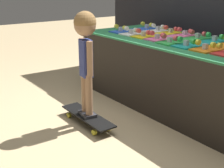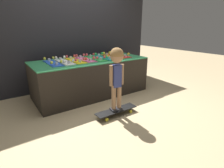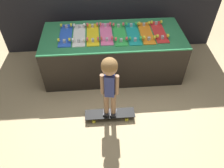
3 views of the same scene
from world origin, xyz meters
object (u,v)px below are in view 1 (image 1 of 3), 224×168
(child, at_px, (86,45))
(skateboard_pink_on_rack, at_px, (171,36))
(skateboard_orange_on_rack, at_px, (220,46))
(skateboard_on_floor, at_px, (88,117))
(skateboard_white_on_rack, at_px, (145,32))
(skateboard_teal_on_rack, at_px, (201,43))
(skateboard_yellow_on_rack, at_px, (157,34))
(skateboard_green_on_rack, at_px, (184,40))
(skateboard_blue_on_rack, at_px, (134,29))

(child, bearing_deg, skateboard_pink_on_rack, 98.45)
(skateboard_orange_on_rack, distance_m, skateboard_on_floor, 1.46)
(skateboard_orange_on_rack, bearing_deg, skateboard_white_on_rack, 179.01)
(skateboard_white_on_rack, relative_size, skateboard_pink_on_rack, 1.00)
(skateboard_pink_on_rack, distance_m, child, 1.12)
(skateboard_teal_on_rack, relative_size, skateboard_orange_on_rack, 1.00)
(skateboard_white_on_rack, xyz_separation_m, skateboard_yellow_on_rack, (0.22, 0.00, 0.00))
(skateboard_on_floor, distance_m, child, 0.73)
(skateboard_white_on_rack, bearing_deg, skateboard_on_floor, -69.40)
(skateboard_green_on_rack, height_order, skateboard_teal_on_rack, same)
(skateboard_blue_on_rack, distance_m, child, 1.29)
(skateboard_blue_on_rack, xyz_separation_m, skateboard_yellow_on_rack, (0.44, -0.01, 0.00))
(skateboard_on_floor, bearing_deg, skateboard_orange_on_rack, 58.16)
(skateboard_blue_on_rack, xyz_separation_m, skateboard_pink_on_rack, (0.65, -0.00, 0.00))
(skateboard_blue_on_rack, relative_size, skateboard_on_floor, 0.91)
(skateboard_pink_on_rack, bearing_deg, skateboard_teal_on_rack, -4.48)
(skateboard_blue_on_rack, relative_size, skateboard_orange_on_rack, 1.00)
(skateboard_white_on_rack, distance_m, skateboard_pink_on_rack, 0.44)
(skateboard_yellow_on_rack, distance_m, skateboard_teal_on_rack, 0.66)
(skateboard_teal_on_rack, bearing_deg, skateboard_on_floor, -112.92)
(skateboard_green_on_rack, distance_m, child, 1.11)
(skateboard_blue_on_rack, height_order, skateboard_white_on_rack, same)
(child, bearing_deg, skateboard_yellow_on_rack, 109.61)
(skateboard_teal_on_rack, bearing_deg, child, -112.92)
(skateboard_green_on_rack, bearing_deg, skateboard_teal_on_rack, 0.58)
(skateboard_blue_on_rack, bearing_deg, skateboard_orange_on_rack, -1.31)
(skateboard_white_on_rack, height_order, skateboard_pink_on_rack, same)
(skateboard_orange_on_rack, height_order, child, child)
(skateboard_blue_on_rack, xyz_separation_m, skateboard_white_on_rack, (0.22, -0.01, 0.00))
(skateboard_green_on_rack, xyz_separation_m, skateboard_orange_on_rack, (0.44, 0.01, 0.00))
(skateboard_green_on_rack, relative_size, skateboard_on_floor, 0.91)
(child, bearing_deg, skateboard_on_floor, -80.49)
(skateboard_blue_on_rack, bearing_deg, skateboard_on_floor, -60.43)
(child, bearing_deg, skateboard_green_on_rack, 87.03)
(skateboard_white_on_rack, relative_size, child, 0.66)
(skateboard_green_on_rack, distance_m, skateboard_on_floor, 1.31)
(skateboard_teal_on_rack, xyz_separation_m, child, (-0.46, -1.08, 0.03))
(skateboard_teal_on_rack, bearing_deg, skateboard_green_on_rack, -179.42)
(skateboard_yellow_on_rack, distance_m, skateboard_green_on_rack, 0.44)
(skateboard_yellow_on_rack, distance_m, child, 1.13)
(skateboard_blue_on_rack, xyz_separation_m, child, (0.63, -1.12, 0.03))
(skateboard_green_on_rack, xyz_separation_m, skateboard_on_floor, (-0.24, -1.08, -0.70))
(skateboard_on_floor, height_order, child, child)
(skateboard_blue_on_rack, height_order, skateboard_yellow_on_rack, same)
(skateboard_blue_on_rack, height_order, skateboard_pink_on_rack, same)
(skateboard_pink_on_rack, xyz_separation_m, child, (-0.02, -1.12, 0.03))
(skateboard_green_on_rack, relative_size, child, 0.66)
(skateboard_on_floor, bearing_deg, skateboard_yellow_on_rack, 100.09)
(skateboard_blue_on_rack, distance_m, skateboard_orange_on_rack, 1.31)
(skateboard_blue_on_rack, bearing_deg, skateboard_teal_on_rack, -1.90)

